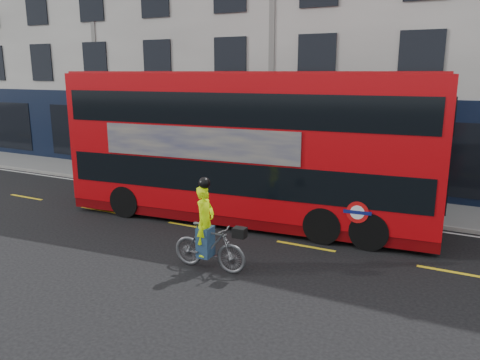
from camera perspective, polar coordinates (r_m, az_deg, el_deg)
The scene contains 8 objects.
ground at distance 14.53m, azimuth -9.23°, elevation -7.27°, with size 120.00×120.00×0.00m, color black.
pavement at distance 19.86m, azimuth 1.92°, elevation -1.36°, with size 60.00×3.00×0.12m, color slate.
kerb at distance 18.56m, azimuth -0.07°, elevation -2.37°, with size 60.00×0.12×0.13m, color gray.
building_terrace at distance 25.33m, azimuth 8.66°, elevation 18.57°, with size 50.00×10.07×15.00m.
road_edge_line at distance 18.32m, azimuth -0.50°, elevation -2.78°, with size 58.00×0.10×0.01m, color silver.
lane_dashes at distance 15.68m, azimuth -5.98°, elevation -5.61°, with size 58.00×0.12×0.01m, color yellow, non-canonical shape.
bus at distance 15.66m, azimuth 0.94°, elevation 4.13°, with size 12.64×3.91×5.02m.
cyclist at distance 12.10m, azimuth -3.88°, elevation -7.25°, with size 2.08×0.67×2.45m.
Camera 1 is at (8.21, -10.89, 5.01)m, focal length 35.00 mm.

